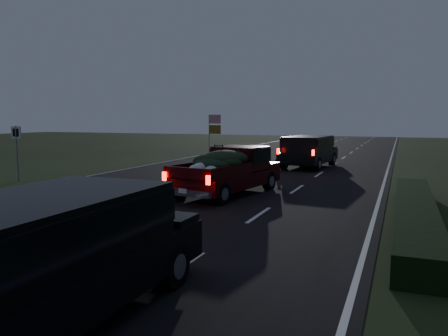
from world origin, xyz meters
The scene contains 7 objects.
ground centered at (0.00, 0.00, 0.00)m, with size 120.00×120.00×0.00m, color black.
road_asphalt centered at (0.00, 0.00, 0.01)m, with size 14.00×120.00×0.02m, color black.
hedge_row centered at (7.80, 3.00, 0.30)m, with size 1.00×10.00×0.60m, color black.
route_sign centered at (-8.50, 5.00, 1.66)m, with size 0.55×0.08×2.50m.
pickup_truck centered at (1.47, 5.47, 0.99)m, with size 2.74×5.30×2.65m.
lead_suv centered at (2.46, 15.46, 1.11)m, with size 2.59×5.28×1.47m.
rear_suv centered at (2.98, -5.09, 1.12)m, with size 2.38×5.14×1.48m.
Camera 1 is at (7.38, -9.49, 2.85)m, focal length 35.00 mm.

